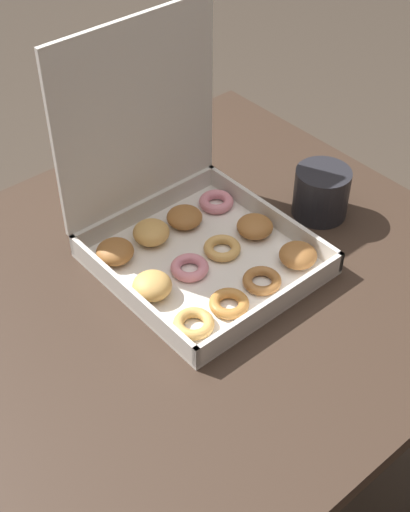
% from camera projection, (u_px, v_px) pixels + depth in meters
% --- Properties ---
extents(dining_table, '(0.93, 0.80, 0.72)m').
position_uv_depth(dining_table, '(185.00, 334.00, 1.18)').
color(dining_table, '#38281E').
rests_on(dining_table, ground_plane).
extents(donut_box, '(0.30, 0.32, 0.36)m').
position_uv_depth(donut_box, '(185.00, 218.00, 1.12)').
color(donut_box, silver).
rests_on(donut_box, dining_table).
extents(coffee_mug, '(0.09, 0.09, 0.09)m').
position_uv_depth(coffee_mug, '(321.00, 192.00, 1.21)').
color(coffee_mug, '#232328').
rests_on(coffee_mug, dining_table).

